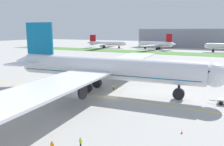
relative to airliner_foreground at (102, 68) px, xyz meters
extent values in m
plane|color=#ADAAA5|center=(4.79, -4.39, -6.43)|extent=(600.00, 600.00, 0.00)
cube|color=yellow|center=(4.79, -4.75, -6.43)|extent=(280.00, 0.36, 0.01)
cube|color=#4C8438|center=(4.79, 116.37, -6.38)|extent=(320.00, 24.00, 0.10)
cylinder|color=white|center=(0.95, 0.06, 0.17)|extent=(51.59, 9.34, 5.87)
cube|color=#0C6B9E|center=(0.95, 0.06, -0.85)|extent=(49.51, 8.74, 0.70)
sphere|color=white|center=(28.15, 1.92, 0.17)|extent=(5.58, 5.58, 5.58)
cone|color=white|center=(-27.28, -1.86, 0.61)|extent=(6.78, 5.42, 4.99)
cube|color=#0C6B9E|center=(-20.55, -1.40, 7.81)|extent=(9.25, 1.21, 9.39)
cube|color=white|center=(-21.98, 4.39, 1.05)|extent=(6.27, 9.75, 0.41)
cube|color=white|center=(-21.18, -7.33, 1.05)|extent=(6.27, 9.75, 0.41)
cube|color=white|center=(-3.38, 25.85, -0.56)|extent=(14.40, 46.84, 0.47)
cube|color=white|center=(0.16, -26.07, -0.56)|extent=(14.40, 46.84, 0.47)
cylinder|color=#B7BABF|center=(-1.14, 15.59, -2.34)|extent=(5.78, 3.60, 3.23)
cylinder|color=black|center=(1.64, 15.78, -2.34)|extent=(0.71, 3.42, 3.39)
cylinder|color=#B7BABF|center=(0.98, -15.60, -2.34)|extent=(5.78, 3.60, 3.23)
cylinder|color=black|center=(3.77, -15.41, -2.34)|extent=(0.71, 3.42, 3.39)
cylinder|color=black|center=(20.40, 1.39, -3.90)|extent=(0.61, 0.61, 2.27)
cylinder|color=black|center=(20.40, 1.39, -5.04)|extent=(2.87, 1.44, 2.79)
cylinder|color=black|center=(-3.36, 2.86, -3.90)|extent=(0.61, 0.61, 2.27)
cylinder|color=black|center=(-3.36, 2.86, -5.04)|extent=(2.87, 1.44, 2.79)
cylinder|color=black|center=(-2.94, -3.29, -3.90)|extent=(0.61, 0.61, 2.27)
cylinder|color=black|center=(-2.94, -3.29, -5.04)|extent=(2.87, 1.44, 2.79)
cube|color=black|center=(27.27, 1.86, 0.91)|extent=(2.35, 4.53, 1.06)
sphere|color=black|center=(-18.70, 1.61, 0.70)|extent=(0.41, 0.41, 0.41)
sphere|color=black|center=(-13.14, 1.99, 0.70)|extent=(0.41, 0.41, 0.41)
sphere|color=black|center=(-7.59, 2.37, 0.70)|extent=(0.41, 0.41, 0.41)
sphere|color=black|center=(-2.03, 2.74, 0.70)|extent=(0.41, 0.41, 0.41)
sphere|color=black|center=(3.53, 3.12, 0.70)|extent=(0.41, 0.41, 0.41)
sphere|color=black|center=(9.09, 3.50, 0.70)|extent=(0.41, 0.41, 0.41)
sphere|color=black|center=(14.64, 3.88, 0.70)|extent=(0.41, 0.41, 0.41)
sphere|color=black|center=(20.20, 4.26, 0.70)|extent=(0.41, 0.41, 0.41)
cylinder|color=black|center=(28.16, 1.92, -5.83)|extent=(1.80, 0.24, 0.12)
cylinder|color=black|center=(29.81, 1.05, -5.98)|extent=(0.92, 0.41, 0.90)
cylinder|color=black|center=(29.68, 3.01, -5.98)|extent=(0.92, 0.41, 0.90)
cylinder|color=black|center=(12.26, -28.98, -6.03)|extent=(0.12, 0.12, 0.80)
cylinder|color=#BFE519|center=(12.39, -29.03, -5.37)|extent=(0.09, 0.09, 0.51)
cylinder|color=black|center=(12.09, -28.91, -6.03)|extent=(0.12, 0.12, 0.80)
cylinder|color=#BFE519|center=(11.96, -28.87, -5.37)|extent=(0.09, 0.09, 0.51)
cube|color=#BFE519|center=(12.17, -28.95, -5.34)|extent=(0.48, 0.37, 0.57)
sphere|color=#8C6647|center=(12.17, -28.95, -4.94)|extent=(0.22, 0.22, 0.22)
cylinder|color=orange|center=(9.57, -31.60, -5.34)|extent=(0.10, 0.10, 0.53)
cylinder|color=orange|center=(9.09, -31.69, -5.34)|extent=(0.10, 0.10, 0.53)
cube|color=orange|center=(9.33, -31.65, -5.31)|extent=(0.47, 0.31, 0.58)
sphere|color=brown|center=(9.33, -31.65, -4.90)|extent=(0.22, 0.22, 0.22)
cylinder|color=black|center=(2.23, 2.56, -6.03)|extent=(0.12, 0.12, 0.80)
cylinder|color=#BFE519|center=(2.29, 2.69, -5.38)|extent=(0.09, 0.09, 0.51)
cylinder|color=black|center=(2.14, 2.40, -6.03)|extent=(0.12, 0.12, 0.80)
cylinder|color=#BFE519|center=(2.08, 2.27, -5.38)|extent=(0.09, 0.09, 0.51)
cube|color=#BFE519|center=(2.18, 2.48, -5.35)|extent=(0.40, 0.48, 0.56)
sphere|color=brown|center=(2.18, 2.48, -4.95)|extent=(0.22, 0.22, 0.22)
cube|color=#F2590C|center=(24.38, -17.64, -6.41)|extent=(0.36, 0.36, 0.03)
cone|color=#F2590C|center=(24.38, -17.64, -6.12)|extent=(0.28, 0.28, 0.55)
cylinder|color=white|center=(24.38, -17.64, -6.10)|extent=(0.17, 0.17, 0.06)
cube|color=yellow|center=(-48.63, 40.96, -4.76)|extent=(4.75, 2.76, 2.43)
cube|color=yellow|center=(-51.46, 40.52, -5.04)|extent=(2.03, 2.25, 1.88)
cube|color=#263347|center=(-52.26, 40.40, -4.67)|extent=(0.35, 1.75, 0.83)
cylinder|color=black|center=(-51.30, 39.49, -5.98)|extent=(0.94, 0.43, 0.90)
cylinder|color=black|center=(-51.62, 41.56, -5.98)|extent=(0.94, 0.43, 0.90)
cylinder|color=black|center=(-47.37, 40.10, -5.98)|extent=(0.94, 0.43, 0.90)
cylinder|color=black|center=(-47.69, 42.17, -5.98)|extent=(0.94, 0.43, 0.90)
cube|color=yellow|center=(16.07, 38.39, -4.60)|extent=(4.32, 3.06, 2.75)
cube|color=yellow|center=(18.53, 38.89, -4.99)|extent=(1.94, 2.49, 1.99)
cube|color=#263347|center=(19.23, 39.03, -4.59)|extent=(0.47, 1.93, 0.87)
cylinder|color=black|center=(18.30, 40.03, -5.98)|extent=(0.94, 0.47, 0.90)
cylinder|color=black|center=(18.76, 37.75, -5.98)|extent=(0.94, 0.47, 0.90)
cylinder|color=black|center=(14.87, 39.33, -5.98)|extent=(0.94, 0.47, 0.90)
cylinder|color=black|center=(15.34, 37.05, -5.98)|extent=(0.94, 0.47, 0.90)
cube|color=yellow|center=(-22.19, 44.09, -4.81)|extent=(4.19, 3.07, 2.33)
cube|color=yellow|center=(-24.49, 44.76, -5.02)|extent=(1.96, 2.35, 1.93)
cube|color=#263347|center=(-25.14, 44.94, -4.63)|extent=(0.57, 1.73, 0.85)
cylinder|color=black|center=(-24.78, 43.74, -5.98)|extent=(0.95, 0.54, 0.90)
cylinder|color=black|center=(-24.20, 45.77, -5.98)|extent=(0.95, 0.54, 0.90)
cylinder|color=black|center=(-21.58, 42.82, -5.98)|extent=(0.95, 0.54, 0.90)
cylinder|color=black|center=(-21.00, 44.85, -5.98)|extent=(0.95, 0.54, 0.90)
cylinder|color=white|center=(-72.22, 141.33, -2.12)|extent=(33.56, 8.15, 3.84)
cube|color=#B20C14|center=(-72.22, 141.33, -2.79)|extent=(32.20, 7.67, 0.46)
sphere|color=white|center=(-54.64, 143.64, -2.12)|extent=(3.64, 3.64, 3.64)
cone|color=white|center=(-90.46, 138.93, -1.83)|extent=(4.61, 3.78, 3.26)
cube|color=#B20C14|center=(-86.11, 139.50, 2.87)|extent=(6.00, 1.16, 6.14)
cube|color=white|center=(-87.27, 143.22, -1.54)|extent=(4.44, 6.56, 0.27)
cube|color=white|center=(-86.27, 135.61, -1.54)|extent=(4.44, 6.56, 0.27)
cube|color=white|center=(-76.08, 157.89, -2.59)|extent=(11.19, 30.71, 0.31)
cube|color=white|center=(-71.67, 124.33, -2.59)|extent=(11.19, 30.71, 0.31)
cylinder|color=#B7BABF|center=(-74.21, 151.33, -3.75)|extent=(3.89, 2.57, 2.11)
cylinder|color=black|center=(-72.40, 151.56, -3.75)|extent=(0.60, 2.24, 2.21)
cylinder|color=#B7BABF|center=(-71.56, 131.16, -3.75)|extent=(3.89, 2.57, 2.11)
cylinder|color=black|center=(-69.75, 131.39, -3.75)|extent=(0.60, 2.24, 2.21)
cylinder|color=black|center=(-59.66, 142.98, -4.78)|extent=(0.40, 0.40, 1.49)
cylinder|color=black|center=(-59.66, 142.98, -5.52)|extent=(1.91, 1.05, 1.82)
cylinder|color=black|center=(-75.13, 142.98, -4.78)|extent=(0.40, 0.40, 1.49)
cylinder|color=black|center=(-75.13, 142.98, -5.52)|extent=(1.91, 1.05, 1.82)
cylinder|color=black|center=(-74.60, 138.98, -4.78)|extent=(0.40, 0.40, 1.49)
cylinder|color=black|center=(-74.60, 138.98, -5.52)|extent=(1.91, 1.05, 1.82)
cylinder|color=white|center=(-24.79, 144.91, -1.63)|extent=(28.65, 9.82, 4.27)
cube|color=#B20C14|center=(-24.79, 144.91, -2.37)|extent=(27.47, 9.26, 0.51)
sphere|color=white|center=(-39.84, 147.95, -1.63)|extent=(4.06, 4.06, 4.06)
cone|color=white|center=(-9.01, 141.71, -1.31)|extent=(5.32, 4.49, 3.63)
cube|color=#B20C14|center=(-13.12, 142.54, 3.92)|extent=(5.09, 1.43, 6.83)
cube|color=white|center=(-13.41, 138.24, -0.99)|extent=(4.41, 7.32, 0.30)
cube|color=white|center=(-11.71, 146.61, -0.99)|extent=(4.41, 7.32, 0.30)
cube|color=white|center=(-26.36, 130.02, -2.16)|extent=(11.18, 26.26, 0.34)
cube|color=white|center=(-20.44, 159.23, -2.16)|extent=(11.18, 26.26, 0.34)
cylinder|color=#B7BABF|center=(-26.05, 135.82, -3.45)|extent=(4.44, 3.11, 2.35)
cylinder|color=black|center=(-28.04, 136.22, -3.45)|extent=(0.83, 2.49, 2.47)
cylinder|color=#B7BABF|center=(-22.42, 153.77, -3.45)|extent=(4.44, 3.11, 2.35)
cylinder|color=black|center=(-24.41, 154.17, -3.45)|extent=(0.83, 2.49, 2.47)
cylinder|color=black|center=(-35.36, 147.05, -4.59)|extent=(0.45, 0.45, 1.65)
cylinder|color=black|center=(-35.36, 147.05, -5.42)|extent=(2.17, 1.30, 2.03)
cylinder|color=black|center=(-23.01, 142.26, -4.59)|extent=(0.45, 0.45, 1.65)
cylinder|color=black|center=(-23.01, 142.26, -5.42)|extent=(2.17, 1.30, 2.03)
cylinder|color=black|center=(-22.12, 146.65, -4.59)|extent=(0.45, 0.45, 1.65)
cylinder|color=black|center=(-22.12, 146.65, -5.42)|extent=(2.17, 1.30, 2.03)
sphere|color=white|center=(17.13, 139.87, -1.64)|extent=(4.05, 4.05, 4.05)
cylinder|color=black|center=(21.81, 139.84, -4.59)|extent=(0.45, 0.45, 1.65)
cylinder|color=black|center=(21.81, 139.84, -5.42)|extent=(2.03, 0.93, 2.02)
cube|color=gray|center=(4.98, 183.29, 2.57)|extent=(112.13, 20.00, 18.00)
camera|label=1|loc=(29.53, -54.16, 10.17)|focal=36.76mm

